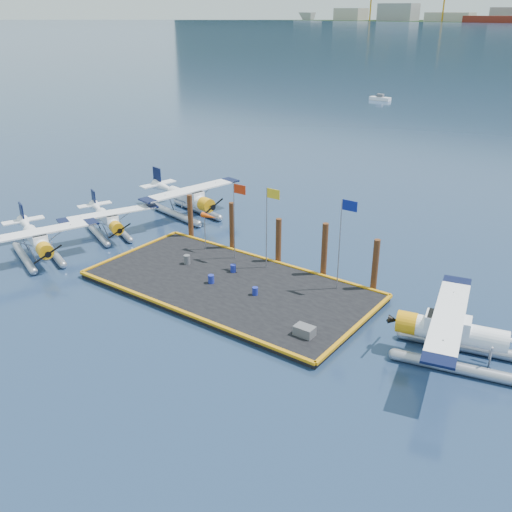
{
  "coord_description": "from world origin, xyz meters",
  "views": [
    {
      "loc": [
        22.82,
        -28.14,
        18.27
      ],
      "look_at": [
        0.86,
        2.0,
        2.04
      ],
      "focal_mm": 40.0,
      "sensor_mm": 36.0,
      "label": 1
    }
  ],
  "objects_px": {
    "drum_2": "(255,291)",
    "drum_0": "(187,259)",
    "seaplane_c": "(189,200)",
    "seaplane_d": "(454,335)",
    "windsock": "(209,217)",
    "flagpole_blue": "(343,231)",
    "drum_5": "(233,268)",
    "piling_1": "(232,228)",
    "crate": "(304,331)",
    "seaplane_a": "(37,243)",
    "flagpole_red": "(236,210)",
    "piling_3": "(324,251)",
    "piling_4": "(375,267)",
    "seaplane_b": "(109,222)",
    "piling_2": "(278,242)",
    "flagpole_yellow": "(269,216)",
    "drum_3": "(211,279)",
    "piling_0": "(190,218)"
  },
  "relations": [
    {
      "from": "piling_0",
      "to": "piling_2",
      "type": "relative_size",
      "value": 1.05
    },
    {
      "from": "flagpole_blue",
      "to": "drum_0",
      "type": "bearing_deg",
      "value": -165.2
    },
    {
      "from": "seaplane_d",
      "to": "piling_3",
      "type": "relative_size",
      "value": 2.45
    },
    {
      "from": "crate",
      "to": "piling_0",
      "type": "relative_size",
      "value": 0.3
    },
    {
      "from": "drum_2",
      "to": "seaplane_a",
      "type": "bearing_deg",
      "value": -165.65
    },
    {
      "from": "drum_5",
      "to": "flagpole_blue",
      "type": "bearing_deg",
      "value": 15.41
    },
    {
      "from": "seaplane_d",
      "to": "crate",
      "type": "xyz_separation_m",
      "value": [
        -7.76,
        -3.2,
        -0.93
      ]
    },
    {
      "from": "piling_2",
      "to": "drum_5",
      "type": "bearing_deg",
      "value": -111.84
    },
    {
      "from": "seaplane_d",
      "to": "piling_2",
      "type": "distance_m",
      "value": 15.99
    },
    {
      "from": "seaplane_b",
      "to": "windsock",
      "type": "height_order",
      "value": "windsock"
    },
    {
      "from": "piling_0",
      "to": "flagpole_yellow",
      "type": "bearing_deg",
      "value": -9.86
    },
    {
      "from": "seaplane_b",
      "to": "flagpole_blue",
      "type": "bearing_deg",
      "value": 118.78
    },
    {
      "from": "drum_2",
      "to": "drum_0",
      "type": "bearing_deg",
      "value": 171.37
    },
    {
      "from": "flagpole_red",
      "to": "windsock",
      "type": "bearing_deg",
      "value": 180.0
    },
    {
      "from": "flagpole_blue",
      "to": "piling_2",
      "type": "distance_m",
      "value": 6.98
    },
    {
      "from": "drum_2",
      "to": "piling_2",
      "type": "height_order",
      "value": "piling_2"
    },
    {
      "from": "windsock",
      "to": "piling_2",
      "type": "relative_size",
      "value": 0.82
    },
    {
      "from": "seaplane_b",
      "to": "flagpole_blue",
      "type": "relative_size",
      "value": 1.29
    },
    {
      "from": "crate",
      "to": "windsock",
      "type": "relative_size",
      "value": 0.38
    },
    {
      "from": "crate",
      "to": "piling_0",
      "type": "bearing_deg",
      "value": 153.44
    },
    {
      "from": "windsock",
      "to": "drum_0",
      "type": "bearing_deg",
      "value": -84.83
    },
    {
      "from": "seaplane_a",
      "to": "flagpole_red",
      "type": "relative_size",
      "value": 1.55
    },
    {
      "from": "seaplane_a",
      "to": "piling_0",
      "type": "distance_m",
      "value": 12.33
    },
    {
      "from": "piling_4",
      "to": "seaplane_d",
      "type": "bearing_deg",
      "value": -34.9
    },
    {
      "from": "seaplane_a",
      "to": "flagpole_red",
      "type": "xyz_separation_m",
      "value": [
        13.01,
        8.67,
        2.93
      ]
    },
    {
      "from": "piling_1",
      "to": "windsock",
      "type": "bearing_deg",
      "value": -122.66
    },
    {
      "from": "flagpole_red",
      "to": "piling_2",
      "type": "height_order",
      "value": "flagpole_red"
    },
    {
      "from": "piling_2",
      "to": "flagpole_blue",
      "type": "bearing_deg",
      "value": -14.48
    },
    {
      "from": "flagpole_red",
      "to": "piling_2",
      "type": "bearing_deg",
      "value": 29.8
    },
    {
      "from": "drum_3",
      "to": "crate",
      "type": "relative_size",
      "value": 0.51
    },
    {
      "from": "seaplane_b",
      "to": "piling_3",
      "type": "relative_size",
      "value": 1.94
    },
    {
      "from": "drum_2",
      "to": "flagpole_red",
      "type": "relative_size",
      "value": 0.09
    },
    {
      "from": "seaplane_b",
      "to": "flagpole_blue",
      "type": "xyz_separation_m",
      "value": [
        21.42,
        2.01,
        3.36
      ]
    },
    {
      "from": "seaplane_b",
      "to": "piling_3",
      "type": "height_order",
      "value": "piling_3"
    },
    {
      "from": "drum_0",
      "to": "seaplane_b",
      "type": "bearing_deg",
      "value": 174.2
    },
    {
      "from": "seaplane_b",
      "to": "windsock",
      "type": "xyz_separation_m",
      "value": [
        9.7,
        2.01,
        1.9
      ]
    },
    {
      "from": "seaplane_c",
      "to": "seaplane_d",
      "type": "bearing_deg",
      "value": 83.25
    },
    {
      "from": "piling_1",
      "to": "piling_4",
      "type": "distance_m",
      "value": 12.5
    },
    {
      "from": "flagpole_red",
      "to": "drum_0",
      "type": "bearing_deg",
      "value": -129.11
    },
    {
      "from": "piling_0",
      "to": "flagpole_blue",
      "type": "bearing_deg",
      "value": -6.01
    },
    {
      "from": "seaplane_b",
      "to": "piling_4",
      "type": "height_order",
      "value": "piling_4"
    },
    {
      "from": "crate",
      "to": "windsock",
      "type": "bearing_deg",
      "value": 152.96
    },
    {
      "from": "drum_3",
      "to": "windsock",
      "type": "relative_size",
      "value": 0.2
    },
    {
      "from": "drum_5",
      "to": "crate",
      "type": "height_order",
      "value": "crate"
    },
    {
      "from": "flagpole_red",
      "to": "flagpole_yellow",
      "type": "distance_m",
      "value": 3.0
    },
    {
      "from": "crate",
      "to": "flagpole_yellow",
      "type": "xyz_separation_m",
      "value": [
        -7.23,
        6.61,
        3.81
      ]
    },
    {
      "from": "crate",
      "to": "seaplane_d",
      "type": "bearing_deg",
      "value": 22.42
    },
    {
      "from": "seaplane_d",
      "to": "windsock",
      "type": "distance_m",
      "value": 21.05
    },
    {
      "from": "seaplane_a",
      "to": "flagpole_yellow",
      "type": "xyz_separation_m",
      "value": [
        16.0,
        8.67,
        3.05
      ]
    },
    {
      "from": "drum_2",
      "to": "flagpole_blue",
      "type": "bearing_deg",
      "value": 44.29
    }
  ]
}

